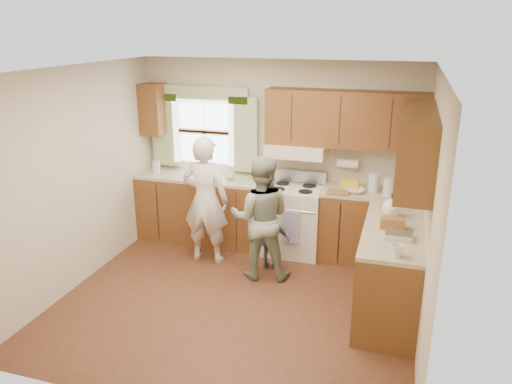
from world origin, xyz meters
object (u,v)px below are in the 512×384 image
(stove, at_px, (293,219))
(woman_right, at_px, (261,218))
(child, at_px, (271,239))
(woman_left, at_px, (206,200))

(stove, bearing_deg, woman_right, -105.21)
(stove, relative_size, child, 1.36)
(stove, bearing_deg, child, -104.09)
(stove, height_order, woman_right, woman_right)
(woman_left, bearing_deg, stove, -150.27)
(woman_right, bearing_deg, stove, -116.70)
(stove, distance_m, child, 0.61)
(stove, xyz_separation_m, woman_left, (-1.00, -0.59, 0.35))
(woman_left, height_order, woman_right, woman_left)
(woman_right, xyz_separation_m, child, (0.07, 0.21, -0.36))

